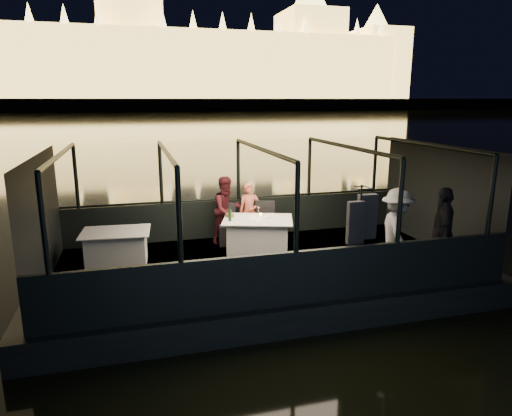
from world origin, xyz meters
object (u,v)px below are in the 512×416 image
object	(u,v)px
dining_table_central	(258,236)
person_man_maroon	(227,211)
coat_stand	(359,240)
dining_table_aft	(117,246)
chair_port_left	(228,225)
passenger_stripe	(396,230)
chair_port_right	(268,225)
wine_bottle	(230,214)
passenger_dark	(442,233)
person_woman_coral	(249,209)

from	to	relation	value
dining_table_central	person_man_maroon	xyz separation A→B (m)	(-0.47, 0.93, 0.36)
dining_table_central	coat_stand	size ratio (longest dim) A/B	0.78
dining_table_central	dining_table_aft	world-z (taller)	dining_table_central
dining_table_aft	chair_port_left	world-z (taller)	chair_port_left
person_man_maroon	chair_port_left	bearing A→B (deg)	-114.90
coat_stand	passenger_stripe	world-z (taller)	coat_stand
dining_table_central	person_man_maroon	world-z (taller)	person_man_maroon
chair_port_right	wine_bottle	world-z (taller)	wine_bottle
chair_port_right	coat_stand	world-z (taller)	coat_stand
chair_port_left	person_man_maroon	xyz separation A→B (m)	(0.00, 0.14, 0.30)
passenger_dark	wine_bottle	bearing A→B (deg)	-91.00
coat_stand	chair_port_left	bearing A→B (deg)	117.75
dining_table_central	dining_table_aft	distance (m)	2.89
chair_port_right	person_woman_coral	xyz separation A→B (m)	(-0.34, 0.36, 0.30)
dining_table_aft	chair_port_left	distance (m)	2.52
passenger_stripe	dining_table_aft	bearing A→B (deg)	86.15
dining_table_central	wine_bottle	xyz separation A→B (m)	(-0.60, 0.01, 0.53)
dining_table_central	dining_table_aft	bearing A→B (deg)	178.49
coat_stand	person_man_maroon	distance (m)	3.61
passenger_dark	wine_bottle	xyz separation A→B (m)	(-3.50, 2.17, 0.06)
dining_table_aft	coat_stand	size ratio (longest dim) A/B	0.71
coat_stand	person_man_maroon	world-z (taller)	coat_stand
dining_table_central	coat_stand	bearing A→B (deg)	-63.40
chair_port_left	wine_bottle	size ratio (longest dim) A/B	3.04
dining_table_central	coat_stand	xyz separation A→B (m)	(1.15, -2.29, 0.51)
person_woman_coral	wine_bottle	bearing A→B (deg)	-116.09
person_man_maroon	chair_port_right	bearing A→B (deg)	-44.62
coat_stand	person_man_maroon	bearing A→B (deg)	116.70
person_woman_coral	passenger_stripe	size ratio (longest dim) A/B	0.83
dining_table_central	passenger_stripe	xyz separation A→B (m)	(2.19, -1.79, 0.47)
dining_table_aft	chair_port_left	bearing A→B (deg)	16.58
chair_port_left	wine_bottle	bearing A→B (deg)	-91.35
coat_stand	person_woman_coral	distance (m)	3.44
person_man_maroon	passenger_dark	distance (m)	4.58
chair_port_right	wine_bottle	size ratio (longest dim) A/B	3.20
coat_stand	passenger_stripe	size ratio (longest dim) A/B	1.13
chair_port_right	person_man_maroon	bearing A→B (deg)	-177.97
chair_port_right	person_man_maroon	distance (m)	0.98
chair_port_right	dining_table_central	bearing A→B (deg)	-100.90
dining_table_aft	person_man_maroon	distance (m)	2.59
person_woman_coral	wine_bottle	distance (m)	1.17
dining_table_central	person_woman_coral	xyz separation A→B (m)	(0.06, 0.96, 0.36)
person_woman_coral	chair_port_right	bearing A→B (deg)	-38.47
chair_port_left	dining_table_aft	bearing A→B (deg)	-155.83
chair_port_right	person_woman_coral	world-z (taller)	person_woman_coral
chair_port_right	person_woman_coral	size ratio (longest dim) A/B	0.70
dining_table_aft	person_woman_coral	size ratio (longest dim) A/B	0.96
dining_table_aft	chair_port_right	distance (m)	3.33
dining_table_aft	passenger_dark	world-z (taller)	passenger_dark
person_woman_coral	wine_bottle	size ratio (longest dim) A/B	4.58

